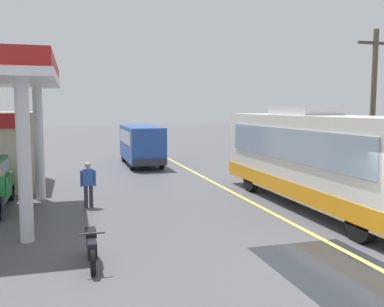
{
  "coord_description": "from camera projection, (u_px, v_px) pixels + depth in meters",
  "views": [
    {
      "loc": [
        -6.53,
        -7.63,
        3.59
      ],
      "look_at": [
        -1.5,
        10.0,
        1.6
      ],
      "focal_mm": 39.53,
      "sensor_mm": 36.0,
      "label": 1
    }
  ],
  "objects": [
    {
      "name": "motorcycle_parked_forecourt",
      "position": [
        91.0,
        246.0,
        9.66
      ],
      "size": [
        0.55,
        1.8,
        0.92
      ],
      "color": "black",
      "rests_on": "ground"
    },
    {
      "name": "minibus_opposing_lane",
      "position": [
        141.0,
        142.0,
        26.43
      ],
      "size": [
        2.04,
        6.13,
        2.44
      ],
      "color": "#264C9E",
      "rests_on": "ground"
    },
    {
      "name": "lane_divider_stripe",
      "position": [
        193.0,
        172.0,
        23.8
      ],
      "size": [
        0.16,
        50.0,
        0.01
      ],
      "primitive_type": "cube",
      "color": "#D8CC4C",
      "rests_on": "ground"
    },
    {
      "name": "utility_pole_roadside",
      "position": [
        373.0,
        105.0,
        18.91
      ],
      "size": [
        1.8,
        0.24,
        7.03
      ],
      "color": "brown",
      "rests_on": "ground"
    },
    {
      "name": "pedestrian_by_shop",
      "position": [
        88.0,
        182.0,
        15.15
      ],
      "size": [
        0.55,
        0.22,
        1.66
      ],
      "color": "#33333F",
      "rests_on": "ground"
    },
    {
      "name": "coach_bus_main",
      "position": [
        317.0,
        160.0,
        15.17
      ],
      "size": [
        2.6,
        11.04,
        3.69
      ],
      "color": "silver",
      "rests_on": "ground"
    },
    {
      "name": "ground",
      "position": [
        173.0,
        161.0,
        28.58
      ],
      "size": [
        120.0,
        120.0,
        0.0
      ],
      "primitive_type": "plane",
      "color": "#4C4C51"
    },
    {
      "name": "wet_puddle_patch",
      "position": [
        334.0,
        268.0,
        9.48
      ],
      "size": [
        2.65,
        3.68,
        0.01
      ],
      "primitive_type": "cube",
      "color": "#26282D",
      "rests_on": "ground"
    }
  ]
}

